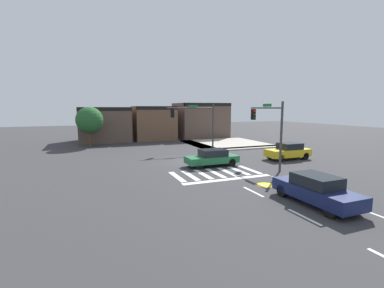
{
  "coord_description": "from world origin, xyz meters",
  "views": [
    {
      "loc": [
        -9.08,
        -22.5,
        4.93
      ],
      "look_at": [
        -0.5,
        -0.94,
        1.81
      ],
      "focal_mm": 25.23,
      "sensor_mm": 36.0,
      "label": 1
    }
  ],
  "objects_px": {
    "traffic_signal_northeast": "(195,118)",
    "car_green": "(212,158)",
    "car_yellow": "(288,151)",
    "car_navy": "(316,190)",
    "traffic_signal_southeast": "(268,123)",
    "roadside_tree": "(90,120)"
  },
  "relations": [
    {
      "from": "traffic_signal_northeast",
      "to": "car_navy",
      "type": "xyz_separation_m",
      "value": [
        -0.91,
        -18.45,
        -2.97
      ]
    },
    {
      "from": "car_yellow",
      "to": "roadside_tree",
      "type": "height_order",
      "value": "roadside_tree"
    },
    {
      "from": "car_yellow",
      "to": "car_navy",
      "type": "bearing_deg",
      "value": 54.92
    },
    {
      "from": "traffic_signal_southeast",
      "to": "roadside_tree",
      "type": "distance_m",
      "value": 22.63
    },
    {
      "from": "traffic_signal_southeast",
      "to": "car_green",
      "type": "height_order",
      "value": "traffic_signal_southeast"
    },
    {
      "from": "car_green",
      "to": "car_navy",
      "type": "bearing_deg",
      "value": 95.15
    },
    {
      "from": "traffic_signal_northeast",
      "to": "car_navy",
      "type": "height_order",
      "value": "traffic_signal_northeast"
    },
    {
      "from": "car_yellow",
      "to": "car_navy",
      "type": "height_order",
      "value": "car_yellow"
    },
    {
      "from": "car_yellow",
      "to": "car_green",
      "type": "bearing_deg",
      "value": 0.43
    },
    {
      "from": "car_green",
      "to": "traffic_signal_southeast",
      "type": "bearing_deg",
      "value": 153.36
    },
    {
      "from": "car_green",
      "to": "roadside_tree",
      "type": "relative_size",
      "value": 0.88
    },
    {
      "from": "traffic_signal_northeast",
      "to": "car_navy",
      "type": "bearing_deg",
      "value": 87.19
    },
    {
      "from": "car_yellow",
      "to": "roadside_tree",
      "type": "relative_size",
      "value": 0.84
    },
    {
      "from": "traffic_signal_southeast",
      "to": "car_yellow",
      "type": "height_order",
      "value": "traffic_signal_southeast"
    },
    {
      "from": "car_yellow",
      "to": "car_green",
      "type": "distance_m",
      "value": 8.16
    },
    {
      "from": "traffic_signal_northeast",
      "to": "car_navy",
      "type": "distance_m",
      "value": 18.71
    },
    {
      "from": "traffic_signal_northeast",
      "to": "traffic_signal_southeast",
      "type": "height_order",
      "value": "traffic_signal_southeast"
    },
    {
      "from": "car_yellow",
      "to": "traffic_signal_southeast",
      "type": "bearing_deg",
      "value": 27.2
    },
    {
      "from": "car_navy",
      "to": "car_green",
      "type": "xyz_separation_m",
      "value": [
        -0.92,
        10.24,
        -0.04
      ]
    },
    {
      "from": "car_navy",
      "to": "roadside_tree",
      "type": "relative_size",
      "value": 0.92
    },
    {
      "from": "traffic_signal_northeast",
      "to": "car_green",
      "type": "distance_m",
      "value": 8.93
    },
    {
      "from": "car_green",
      "to": "traffic_signal_northeast",
      "type": "bearing_deg",
      "value": -102.57
    }
  ]
}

